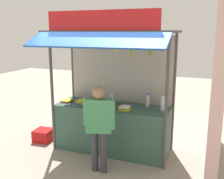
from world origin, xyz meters
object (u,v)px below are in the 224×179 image
(water_bottle_far_right, at_px, (148,100))
(vendor_person, at_px, (99,121))
(water_bottle_back_left, at_px, (163,104))
(banana_bunch_inner_left, at_px, (117,48))
(banana_bunch_rightmost, at_px, (132,52))
(magazine_stack_mid_right, at_px, (67,101))
(magazine_stack_back_right, at_px, (81,102))
(plastic_crate, at_px, (43,135))
(magazine_stack_front_left, at_px, (107,103))
(banana_bunch_leftmost, at_px, (150,51))
(water_bottle_front_right, at_px, (112,99))
(magazine_stack_rear_center, at_px, (125,108))

(water_bottle_far_right, xyz_separation_m, vendor_person, (-0.59, -1.14, -0.16))
(water_bottle_back_left, relative_size, banana_bunch_inner_left, 1.17)
(banana_bunch_inner_left, relative_size, vendor_person, 0.16)
(water_bottle_back_left, bearing_deg, banana_bunch_rightmost, -129.92)
(magazine_stack_mid_right, relative_size, magazine_stack_back_right, 1.05)
(magazine_stack_back_right, bearing_deg, vendor_person, -46.51)
(water_bottle_far_right, height_order, plastic_crate, water_bottle_far_right)
(water_bottle_far_right, distance_m, magazine_stack_front_left, 0.85)
(vendor_person, bearing_deg, banana_bunch_rightmost, 25.35)
(water_bottle_far_right, relative_size, plastic_crate, 0.71)
(banana_bunch_inner_left, xyz_separation_m, vendor_person, (-0.17, -0.41, -1.26))
(banana_bunch_leftmost, bearing_deg, plastic_crate, 171.78)
(water_bottle_back_left, height_order, plastic_crate, water_bottle_back_left)
(water_bottle_front_right, height_order, magazine_stack_mid_right, water_bottle_front_right)
(magazine_stack_back_right, height_order, banana_bunch_leftmost, banana_bunch_leftmost)
(water_bottle_far_right, xyz_separation_m, magazine_stack_mid_right, (-1.74, -0.29, -0.11))
(magazine_stack_front_left, distance_m, banana_bunch_inner_left, 1.34)
(magazine_stack_back_right, height_order, plastic_crate, magazine_stack_back_right)
(water_bottle_back_left, distance_m, magazine_stack_back_right, 1.73)
(magazine_stack_mid_right, bearing_deg, water_bottle_back_left, 3.15)
(magazine_stack_rear_center, relative_size, magazine_stack_front_left, 0.92)
(water_bottle_front_right, xyz_separation_m, banana_bunch_rightmost, (0.63, -0.67, 1.06))
(banana_bunch_leftmost, distance_m, vendor_person, 1.50)
(magazine_stack_rear_center, relative_size, banana_bunch_inner_left, 1.00)
(vendor_person, bearing_deg, water_bottle_far_right, 46.42)
(magazine_stack_mid_right, relative_size, magazine_stack_front_left, 1.00)
(magazine_stack_front_left, height_order, banana_bunch_leftmost, banana_bunch_leftmost)
(plastic_crate, bearing_deg, magazine_stack_mid_right, 6.66)
(banana_bunch_rightmost, relative_size, plastic_crate, 0.81)
(magazine_stack_front_left, distance_m, banana_bunch_leftmost, 1.59)
(banana_bunch_leftmost, bearing_deg, vendor_person, -152.22)
(magazine_stack_rear_center, xyz_separation_m, banana_bunch_leftmost, (0.55, -0.32, 1.15))
(magazine_stack_back_right, distance_m, magazine_stack_front_left, 0.57)
(magazine_stack_mid_right, relative_size, magazine_stack_rear_center, 1.08)
(magazine_stack_rear_center, bearing_deg, banana_bunch_inner_left, -100.14)
(magazine_stack_back_right, bearing_deg, banana_bunch_inner_left, -23.62)
(water_bottle_far_right, relative_size, vendor_person, 0.17)
(magazine_stack_rear_center, distance_m, banana_bunch_rightmost, 1.19)
(water_bottle_front_right, bearing_deg, magazine_stack_back_right, -158.43)
(magazine_stack_rear_center, height_order, plastic_crate, magazine_stack_rear_center)
(water_bottle_far_right, distance_m, plastic_crate, 2.58)
(magazine_stack_front_left, xyz_separation_m, plastic_crate, (-1.55, -0.11, -0.90))
(magazine_stack_back_right, bearing_deg, magazine_stack_rear_center, -5.52)
(magazine_stack_front_left, xyz_separation_m, banana_bunch_inner_left, (0.39, -0.48, 1.18))
(magazine_stack_front_left, bearing_deg, water_bottle_back_left, 3.74)
(water_bottle_front_right, bearing_deg, banana_bunch_rightmost, -46.54)
(banana_bunch_inner_left, distance_m, vendor_person, 1.34)
(vendor_person, bearing_deg, water_bottle_front_right, 82.53)
(banana_bunch_leftmost, height_order, plastic_crate, banana_bunch_leftmost)
(magazine_stack_back_right, relative_size, vendor_person, 0.16)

